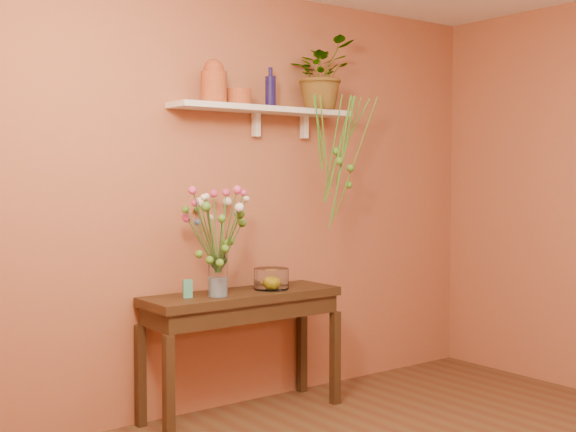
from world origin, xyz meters
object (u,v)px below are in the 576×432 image
object	(u,v)px
terracotta_jug	(214,82)
bouquet	(218,218)
blue_bottle	(270,91)
sideboard	(242,310)
glass_vase	(218,279)
glass_bowl	(271,280)
spider_plant	(321,74)

from	to	relation	value
terracotta_jug	bouquet	size ratio (longest dim) A/B	0.50
blue_bottle	sideboard	bearing A→B (deg)	-162.83
terracotta_jug	blue_bottle	xyz separation A→B (m)	(0.44, 0.02, -0.02)
blue_bottle	glass_vase	xyz separation A→B (m)	(-0.49, -0.14, -1.16)
terracotta_jug	glass_bowl	distance (m)	1.29
spider_plant	glass_vase	size ratio (longest dim) A/B	1.98
spider_plant	glass_bowl	size ratio (longest dim) A/B	2.17
spider_plant	glass_vase	distance (m)	1.59
blue_bottle	spider_plant	world-z (taller)	spider_plant
terracotta_jug	bouquet	world-z (taller)	terracotta_jug
terracotta_jug	sideboard	bearing A→B (deg)	-22.20
terracotta_jug	blue_bottle	world-z (taller)	terracotta_jug
sideboard	spider_plant	bearing A→B (deg)	5.98
glass_vase	bouquet	size ratio (longest dim) A/B	0.46
bouquet	glass_bowl	size ratio (longest dim) A/B	2.39
glass_vase	glass_bowl	distance (m)	0.43
blue_bottle	glass_bowl	distance (m)	1.21
blue_bottle	bouquet	xyz separation A→B (m)	(-0.51, -0.17, -0.80)
blue_bottle	glass_vase	world-z (taller)	blue_bottle
terracotta_jug	glass_bowl	world-z (taller)	terracotta_jug
spider_plant	glass_vase	world-z (taller)	spider_plant
blue_bottle	spider_plant	bearing A→B (deg)	-2.11
terracotta_jug	glass_vase	xyz separation A→B (m)	(-0.05, -0.12, -1.19)
bouquet	sideboard	bearing A→B (deg)	19.74
sideboard	glass_bowl	distance (m)	0.27
sideboard	spider_plant	world-z (taller)	spider_plant
sideboard	bouquet	distance (m)	0.63
terracotta_jug	glass_vase	distance (m)	1.19
bouquet	blue_bottle	bearing A→B (deg)	18.33
glass_vase	glass_bowl	world-z (taller)	glass_vase
blue_bottle	spider_plant	size ratio (longest dim) A/B	0.53
sideboard	glass_bowl	bearing A→B (deg)	-4.55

